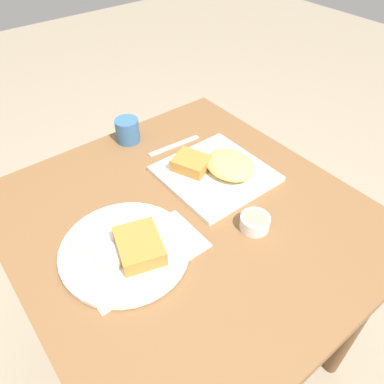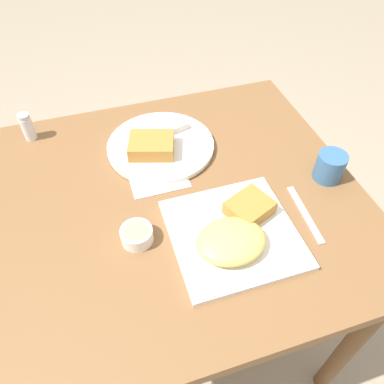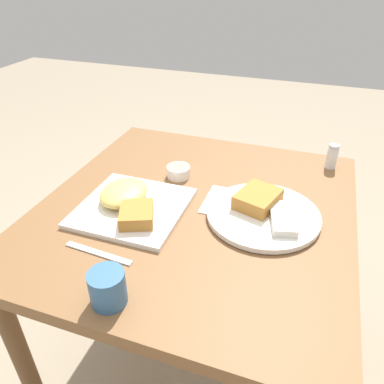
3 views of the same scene
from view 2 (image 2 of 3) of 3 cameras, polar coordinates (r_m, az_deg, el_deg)
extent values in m
plane|color=gray|center=(1.59, -0.92, -18.65)|extent=(8.00, 8.00, 0.00)
cube|color=brown|center=(0.97, -1.43, -1.03)|extent=(0.91, 0.86, 0.04)
cylinder|color=brown|center=(1.26, 23.11, -20.54)|extent=(0.05, 0.05, 0.71)
cylinder|color=brown|center=(1.50, -20.03, -3.66)|extent=(0.05, 0.05, 0.71)
cylinder|color=brown|center=(1.59, 8.71, 2.88)|extent=(0.05, 0.05, 0.71)
cube|color=silver|center=(1.07, -6.33, 5.43)|extent=(0.15, 0.30, 0.00)
cube|color=white|center=(0.88, 6.27, -6.34)|extent=(0.28, 0.28, 0.01)
ellipsoid|color=#EAC660|center=(0.83, 5.98, -7.42)|extent=(0.16, 0.13, 0.04)
cube|color=#B77A33|center=(0.90, 8.76, -2.38)|extent=(0.12, 0.12, 0.04)
cylinder|color=white|center=(1.08, -4.78, 7.06)|extent=(0.31, 0.31, 0.01)
cube|color=#B77A33|center=(1.05, -6.19, 7.06)|extent=(0.15, 0.13, 0.04)
cube|color=silver|center=(1.12, -4.37, 9.65)|extent=(0.15, 0.09, 0.02)
cylinder|color=white|center=(0.86, -8.41, -6.51)|extent=(0.07, 0.07, 0.04)
cylinder|color=#D1B775|center=(0.85, -8.53, -5.88)|extent=(0.06, 0.06, 0.00)
cylinder|color=white|center=(1.20, -23.72, 8.88)|extent=(0.03, 0.03, 0.07)
cylinder|color=white|center=(1.21, -23.49, 8.29)|extent=(0.03, 0.03, 0.04)
cylinder|color=silver|center=(1.18, -24.33, 10.43)|extent=(0.03, 0.03, 0.01)
cube|color=silver|center=(0.95, 16.85, -3.20)|extent=(0.03, 0.18, 0.00)
cylinder|color=#386693|center=(1.04, 20.27, 3.66)|extent=(0.08, 0.08, 0.08)
camera|label=1|loc=(1.09, -48.04, 35.54)|focal=35.00mm
camera|label=3|loc=(1.35, 38.37, 35.55)|focal=35.00mm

